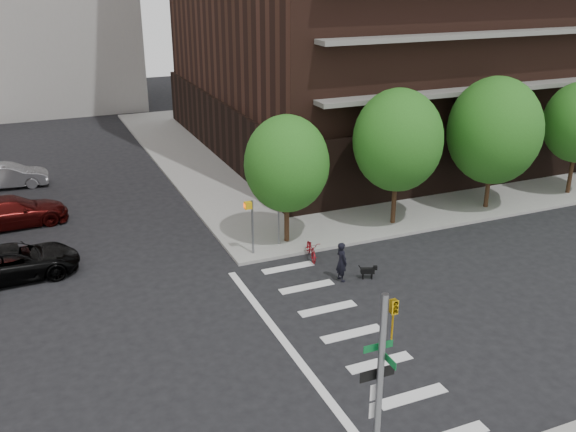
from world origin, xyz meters
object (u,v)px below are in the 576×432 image
(traffic_signal, at_px, (378,424))
(parked_car_maroon, at_px, (12,212))
(parked_car_silver, at_px, (9,176))
(parked_car_black, at_px, (15,262))
(dog_walker, at_px, (342,262))
(scooter, at_px, (311,249))

(traffic_signal, xyz_separation_m, parked_car_maroon, (-7.73, 23.59, -1.90))
(parked_car_maroon, distance_m, parked_car_silver, 6.75)
(parked_car_black, relative_size, dog_walker, 3.02)
(parked_car_black, relative_size, parked_car_maroon, 0.97)
(scooter, distance_m, dog_walker, 2.55)
(traffic_signal, xyz_separation_m, dog_walker, (5.10, 11.49, -1.82))
(parked_car_maroon, bearing_deg, scooter, -131.70)
(traffic_signal, relative_size, parked_car_maroon, 1.09)
(traffic_signal, xyz_separation_m, parked_car_silver, (-7.73, 30.34, -1.97))
(traffic_signal, bearing_deg, parked_car_black, 114.17)
(traffic_signal, relative_size, dog_walker, 3.40)
(traffic_signal, relative_size, parked_car_black, 1.13)
(dog_walker, bearing_deg, parked_car_silver, 29.30)
(scooter, bearing_deg, parked_car_maroon, 155.72)
(scooter, bearing_deg, parked_car_black, 178.66)
(parked_car_maroon, relative_size, scooter, 3.12)
(parked_car_maroon, relative_size, parked_car_silver, 1.24)
(parked_car_black, distance_m, parked_car_maroon, 6.37)
(scooter, relative_size, dog_walker, 1.00)
(parked_car_black, distance_m, dog_walker, 14.05)
(parked_car_silver, height_order, scooter, parked_car_silver)
(parked_car_maroon, height_order, scooter, parked_car_maroon)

